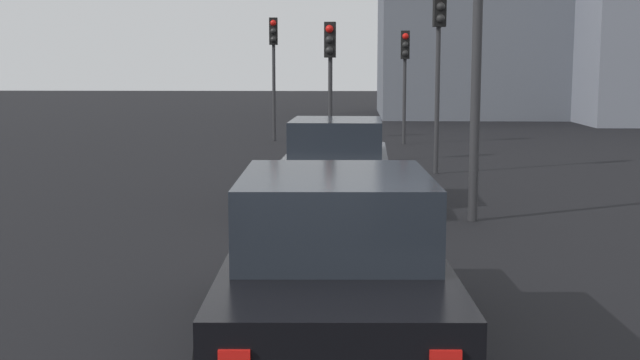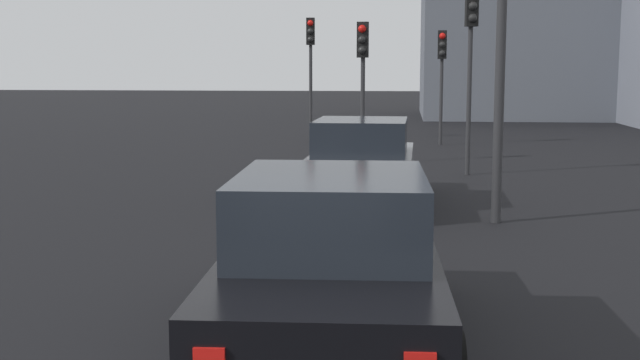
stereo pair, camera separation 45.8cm
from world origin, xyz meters
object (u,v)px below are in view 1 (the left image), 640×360
object	(u,v)px
car_black_second	(335,266)
traffic_light_near_right	(439,41)
traffic_light_far_left	(405,63)
traffic_light_far_right	(330,62)
traffic_light_near_left	(274,53)
car_grey_lead	(337,163)

from	to	relation	value
car_black_second	traffic_light_near_right	bearing A→B (deg)	-11.88
traffic_light_far_left	traffic_light_far_right	size ratio (longest dim) A/B	1.00
car_black_second	traffic_light_near_left	distance (m)	21.18
car_grey_lead	traffic_light_near_right	world-z (taller)	traffic_light_near_right
traffic_light_near_right	traffic_light_far_right	bearing A→B (deg)	-134.83
traffic_light_far_left	traffic_light_near_right	bearing A→B (deg)	3.68
traffic_light_near_left	traffic_light_near_right	distance (m)	9.77
car_grey_lead	traffic_light_near_left	xyz separation A→B (m)	(12.94, 2.41, 2.22)
car_black_second	traffic_light_far_left	size ratio (longest dim) A/B	1.29
car_grey_lead	traffic_light_far_left	distance (m)	12.15
car_black_second	traffic_light_far_right	xyz separation A→B (m)	(14.23, 0.46, 1.86)
car_grey_lead	traffic_light_far_left	world-z (taller)	traffic_light_far_left
traffic_light_far_left	car_grey_lead	bearing A→B (deg)	-8.13
car_grey_lead	car_black_second	world-z (taller)	car_black_second
car_grey_lead	traffic_light_far_left	bearing A→B (deg)	-8.22
car_black_second	traffic_light_near_left	size ratio (longest dim) A/B	1.14
car_black_second	traffic_light_near_left	xyz separation A→B (m)	(20.91, 2.55, 2.20)
traffic_light_near_left	traffic_light_near_right	xyz separation A→B (m)	(-8.58, -4.68, 0.13)
car_grey_lead	traffic_light_far_right	size ratio (longest dim) A/B	1.27
car_grey_lead	traffic_light_near_left	world-z (taller)	traffic_light_near_left
traffic_light_near_left	traffic_light_near_right	world-z (taller)	traffic_light_near_right
car_grey_lead	traffic_light_near_right	xyz separation A→B (m)	(4.36, -2.27, 2.35)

